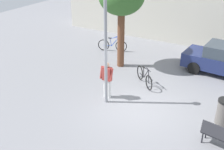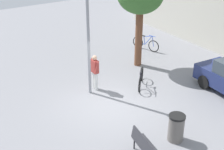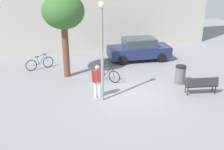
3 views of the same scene
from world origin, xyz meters
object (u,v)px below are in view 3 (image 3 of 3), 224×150
plaza_tree (63,13)px  person_by_lamppost (97,79)px  trash_bin (180,74)px  bicycle_blue (40,63)px  park_bench (202,84)px  bicycle_black (106,75)px  parked_car_navy (139,49)px  lamppost (102,45)px

plaza_tree → person_by_lamppost: bearing=-71.8°
plaza_tree → trash_bin: (5.85, -2.77, -3.19)m
person_by_lamppost → bicycle_blue: person_by_lamppost is taller
park_bench → bicycle_black: size_ratio=1.24×
park_bench → bicycle_black: bicycle_black is taller
bicycle_blue → park_bench: bearing=-38.3°
trash_bin → plaza_tree: bearing=154.7°
person_by_lamppost → park_bench: bearing=-11.7°
plaza_tree → bicycle_blue: 4.01m
plaza_tree → parked_car_navy: plaza_tree is taller
park_bench → plaza_tree: size_ratio=0.35×
parked_car_navy → lamppost: bearing=-126.2°
person_by_lamppost → trash_bin: (4.78, 0.50, -0.45)m
person_by_lamppost → plaza_tree: plaza_tree is taller
lamppost → person_by_lamppost: (-0.17, 0.36, -1.77)m
lamppost → park_bench: 5.45m
park_bench → bicycle_blue: bicycle_blue is taller
bicycle_black → bicycle_blue: same height
person_by_lamppost → parked_car_navy: size_ratio=0.39×
plaza_tree → bicycle_black: size_ratio=3.56×
lamppost → plaza_tree: size_ratio=0.98×
lamppost → plaza_tree: plaza_tree is taller
trash_bin → bicycle_black: bearing=159.7°
person_by_lamppost → bicycle_black: person_by_lamppost is taller
bicycle_black → trash_bin: trash_bin is taller
park_bench → bicycle_blue: size_ratio=0.96×
lamppost → bicycle_blue: size_ratio=2.69×
lamppost → bicycle_blue: bearing=117.0°
lamppost → plaza_tree: bearing=108.9°
person_by_lamppost → parked_car_navy: bearing=50.7°
plaza_tree → lamppost: bearing=-71.1°
person_by_lamppost → trash_bin: person_by_lamppost is taller
bicycle_black → trash_bin: 4.12m
bicycle_blue → bicycle_black: bearing=-41.2°
parked_car_navy → trash_bin: bearing=-81.1°
park_bench → bicycle_black: 5.15m
plaza_tree → bicycle_black: bearing=-33.8°
person_by_lamppost → plaza_tree: 4.39m
lamppost → parked_car_navy: size_ratio=1.08×
bicycle_blue → parked_car_navy: size_ratio=0.40×
park_bench → bicycle_blue: (-7.66, 6.04, -0.16)m
bicycle_black → person_by_lamppost: bearing=-115.6°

